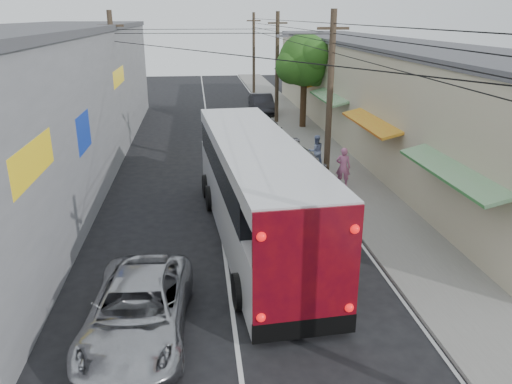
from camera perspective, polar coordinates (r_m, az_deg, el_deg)
sidewalk at (r=30.83m, az=7.07°, el=5.00°), size 3.00×80.00×0.12m
building_right at (r=33.43m, az=14.12°, el=11.11°), size 7.09×40.00×6.25m
building_left at (r=28.34m, az=-22.92°, el=9.77°), size 7.20×36.00×7.25m
utility_poles at (r=29.76m, az=0.77°, el=12.61°), size 11.80×45.28×8.00m
street_tree at (r=35.93m, az=5.68°, el=14.59°), size 4.40×4.00×6.60m
coach_bus at (r=17.75m, az=-0.12°, el=0.41°), size 3.70×12.98×3.69m
jeepney at (r=13.20m, az=-13.32°, el=-13.04°), size 2.76×5.47×1.48m
parked_suv at (r=23.45m, az=4.72°, el=2.50°), size 3.25×6.32×1.75m
parked_car_mid at (r=32.64m, az=1.40°, el=7.09°), size 1.98×4.14×1.37m
parked_car_far at (r=41.82m, az=0.67°, el=10.02°), size 1.78×4.88×1.60m
pedestrian_near at (r=23.61m, az=9.93°, el=2.82°), size 0.80×0.66×1.87m
pedestrian_far at (r=26.56m, az=6.87°, el=4.67°), size 0.90×0.74×1.71m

